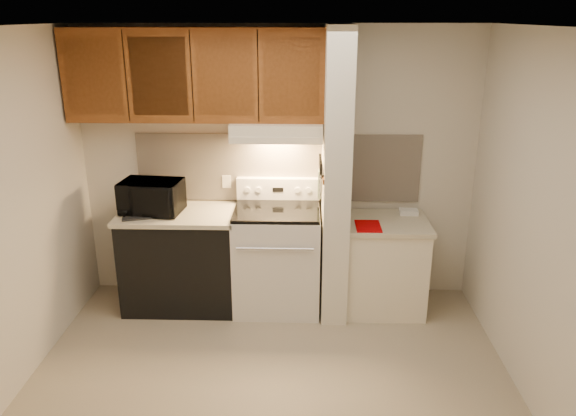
{
  "coord_description": "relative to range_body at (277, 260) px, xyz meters",
  "views": [
    {
      "loc": [
        0.24,
        -3.5,
        2.57
      ],
      "look_at": [
        0.11,
        0.75,
        1.1
      ],
      "focal_mm": 35.0,
      "sensor_mm": 36.0,
      "label": 1
    }
  ],
  "objects": [
    {
      "name": "right_cab_base",
      "position": [
        0.97,
        -0.01,
        -0.06
      ],
      "size": [
        0.7,
        0.6,
        0.81
      ],
      "primitive_type": "cube",
      "color": "#F5E9CC",
      "rests_on": "floor"
    },
    {
      "name": "range_knob_left_outer",
      "position": [
        -0.28,
        0.24,
        0.59
      ],
      "size": [
        0.05,
        0.02,
        0.05
      ],
      "primitive_type": "cylinder",
      "rotation": [
        1.57,
        0.0,
        0.0
      ],
      "color": "silver",
      "rests_on": "range_backguard"
    },
    {
      "name": "partition_pillar",
      "position": [
        0.51,
        -0.01,
        0.79
      ],
      "size": [
        0.22,
        0.7,
        2.5
      ],
      "primitive_type": "cube",
      "color": "silver",
      "rests_on": "floor"
    },
    {
      "name": "floor",
      "position": [
        0.0,
        -1.16,
        -0.46
      ],
      "size": [
        3.6,
        3.6,
        0.0
      ],
      "primitive_type": "plane",
      "color": "tan",
      "rests_on": "ground"
    },
    {
      "name": "knife_blade_c",
      "position": [
        0.38,
        -0.04,
        0.74
      ],
      "size": [
        0.01,
        0.04,
        0.2
      ],
      "primitive_type": "cube",
      "color": "silver",
      "rests_on": "knife_strip"
    },
    {
      "name": "range_display",
      "position": [
        0.0,
        0.24,
        0.59
      ],
      "size": [
        0.1,
        0.01,
        0.04
      ],
      "primitive_type": "cube",
      "color": "black",
      "rests_on": "range_backguard"
    },
    {
      "name": "spoon_rest",
      "position": [
        -1.19,
        -0.19,
        0.46
      ],
      "size": [
        0.26,
        0.14,
        0.02
      ],
      "primitive_type": "cube",
      "rotation": [
        0.0,
        0.0,
        0.29
      ],
      "color": "black",
      "rests_on": "left_countertop"
    },
    {
      "name": "range_hood",
      "position": [
        0.0,
        0.12,
        1.17
      ],
      "size": [
        0.78,
        0.44,
        0.15
      ],
      "primitive_type": "cube",
      "color": "#F5E9CC",
      "rests_on": "upper_cabinets"
    },
    {
      "name": "knife_handle_b",
      "position": [
        0.38,
        -0.12,
        0.91
      ],
      "size": [
        0.02,
        0.02,
        0.1
      ],
      "primitive_type": "cylinder",
      "color": "black",
      "rests_on": "knife_strip"
    },
    {
      "name": "right_countertop",
      "position": [
        0.97,
        -0.01,
        0.37
      ],
      "size": [
        0.74,
        0.64,
        0.04
      ],
      "primitive_type": "cube",
      "color": "beige",
      "rests_on": "right_cab_base"
    },
    {
      "name": "range_knob_left_inner",
      "position": [
        -0.18,
        0.24,
        0.59
      ],
      "size": [
        0.05,
        0.02,
        0.05
      ],
      "primitive_type": "cylinder",
      "rotation": [
        1.57,
        0.0,
        0.0
      ],
      "color": "silver",
      "rests_on": "range_backguard"
    },
    {
      "name": "cab_door_b",
      "position": [
        -0.96,
        0.01,
        1.62
      ],
      "size": [
        0.46,
        0.01,
        0.63
      ],
      "primitive_type": "cube",
      "color": "brown",
      "rests_on": "upper_cabinets"
    },
    {
      "name": "cab_gap_b",
      "position": [
        -0.69,
        0.01,
        1.62
      ],
      "size": [
        0.01,
        0.01,
        0.73
      ],
      "primitive_type": "cube",
      "color": "black",
      "rests_on": "upper_cabinets"
    },
    {
      "name": "knife_handle_d",
      "position": [
        0.38,
        0.03,
        0.91
      ],
      "size": [
        0.02,
        0.02,
        0.1
      ],
      "primitive_type": "cylinder",
      "color": "black",
      "rests_on": "knife_strip"
    },
    {
      "name": "teal_jar",
      "position": [
        -1.13,
        -0.09,
        0.5
      ],
      "size": [
        0.12,
        0.12,
        0.1
      ],
      "primitive_type": "cylinder",
      "rotation": [
        0.0,
        0.0,
        -0.27
      ],
      "color": "#2D6265",
      "rests_on": "left_countertop"
    },
    {
      "name": "knife_handle_a",
      "position": [
        0.38,
        -0.21,
        0.91
      ],
      "size": [
        0.02,
        0.02,
        0.1
      ],
      "primitive_type": "cylinder",
      "color": "black",
      "rests_on": "knife_strip"
    },
    {
      "name": "range_knob_right_outer",
      "position": [
        0.28,
        0.24,
        0.59
      ],
      "size": [
        0.05,
        0.02,
        0.05
      ],
      "primitive_type": "cylinder",
      "rotation": [
        1.57,
        0.0,
        0.0
      ],
      "color": "silver",
      "rests_on": "range_backguard"
    },
    {
      "name": "cab_door_d",
      "position": [
        0.13,
        0.01,
        1.62
      ],
      "size": [
        0.46,
        0.01,
        0.63
      ],
      "primitive_type": "cube",
      "color": "brown",
      "rests_on": "upper_cabinets"
    },
    {
      "name": "wall_back",
      "position": [
        0.0,
        0.34,
        0.79
      ],
      "size": [
        3.6,
        2.5,
        0.02
      ],
      "primitive_type": "cube",
      "rotation": [
        1.57,
        0.0,
        0.0
      ],
      "color": "beige",
      "rests_on": "floor"
    },
    {
      "name": "upper_cabinets",
      "position": [
        -0.69,
        0.17,
        1.62
      ],
      "size": [
        2.18,
        0.33,
        0.77
      ],
      "primitive_type": "cube",
      "color": "brown",
      "rests_on": "wall_back"
    },
    {
      "name": "knife_handle_e",
      "position": [
        0.38,
        0.12,
        0.91
      ],
      "size": [
        0.02,
        0.02,
        0.1
      ],
      "primitive_type": "cylinder",
      "color": "black",
      "rests_on": "knife_strip"
    },
    {
      "name": "knife_handle_c",
      "position": [
        0.38,
        -0.06,
        0.91
      ],
      "size": [
        0.02,
        0.02,
        0.1
      ],
      "primitive_type": "cylinder",
      "color": "black",
      "rests_on": "knife_strip"
    },
    {
      "name": "wall_right",
      "position": [
        1.8,
        -1.16,
        0.79
      ],
      "size": [
        0.02,
        3.0,
        2.5
      ],
      "primitive_type": "cube",
      "color": "beige",
      "rests_on": "floor"
    },
    {
      "name": "white_box",
      "position": [
        1.19,
        0.17,
        0.41
      ],
      "size": [
        0.17,
        0.11,
        0.04
      ],
      "primitive_type": "cube",
      "rotation": [
        0.0,
        0.0,
        -0.02
      ],
      "color": "white",
      "rests_on": "right_countertop"
    },
    {
      "name": "cab_door_c",
      "position": [
        -0.42,
        0.01,
        1.62
      ],
      "size": [
        0.46,
        0.01,
        0.63
      ],
      "primitive_type": "cube",
      "color": "brown",
      "rests_on": "upper_cabinets"
    },
    {
      "name": "knife_blade_d",
      "position": [
        0.38,
        0.03,
        0.76
      ],
      "size": [
        0.01,
        0.04,
        0.16
      ],
      "primitive_type": "cube",
      "color": "silver",
      "rests_on": "knife_strip"
    },
    {
      "name": "cab_gap_c",
      "position": [
        -0.14,
        0.01,
        1.62
      ],
      "size": [
        0.01,
        0.01,
        0.73
      ],
      "primitive_type": "cube",
      "color": "black",
      "rests_on": "upper_cabinets"
    },
    {
      "name": "knife_blade_a",
      "position": [
        0.38,
        -0.22,
        0.76
      ],
      "size": [
        0.01,
        0.03,
        0.16
      ],
      "primitive_type": "cube",
      "color": "silver",
      "rests_on": "knife_strip"
    },
    {
      "name": "cooktop",
      "position": [
        0.0,
        0.0,
        0.48
      ],
      "size": [
        0.74,
        0.64,
        0.03
      ],
      "primitive_type": "cube",
      "color": "black",
      "rests_on": "range_body"
    },
    {
      "name": "range_body",
      "position": [
        0.0,
        0.0,
        0.0
      ],
      "size": [
        0.76,
        0.65,
        0.92
      ],
      "primitive_type": "cube",
      "color": "silver",
      "rests_on": "floor"
    },
    {
      "name": "knife_strip",
      "position": [
        0.39,
        -0.06,
        0.86
      ],
      "size": [
        0.02,
        0.42,
        0.04
      ],
      "primitive_type": "cube",
      "color": "black",
      "rests_on": "partition_pillar"
    },
    {
      "name": "cab_gap_a",
      "position": [
        -1.23,
        0.01,
        1.62
      ],
      "size": [
        0.01,
        0.01,
        0.73
      ],
      "primitive_type": "cube",
      "color": "black",
      "rests_on": "upper_cabinets"
    },
    {
      "name": "range_knob_right_inner",
      "position": [
        0.18,
        0.24,
        0.59
      ],
      "size": [
        0.05,
        0.02,
        0.05
      ],
      "primitive_type": "cylinder",
      "rotation": [
        1.57,
        0.0,
        0.0
      ],
      "color": "silver",
      "rests_on": "range_backguard"
    },
    {
      "name": "knife_blade_e",
      "position": [
        0.38,
        0.09,
        0.75
      ],
      "size": [
        0.01,
        0.04,
        0.18
      ],
      "primitive_type": "cube",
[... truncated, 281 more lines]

